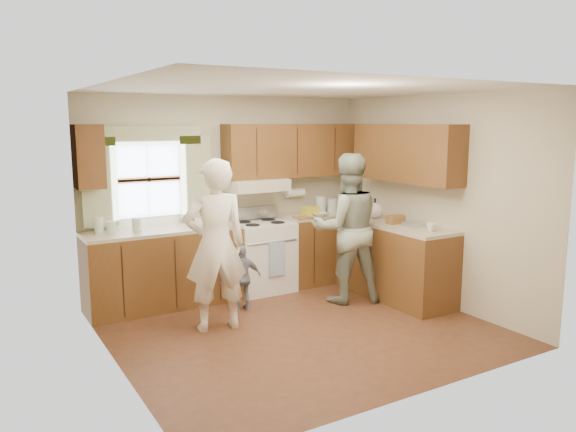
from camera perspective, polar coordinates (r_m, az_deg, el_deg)
room at (r=5.79m, az=1.17°, el=0.33°), size 3.80×3.80×3.80m
kitchen_fixtures at (r=7.08m, az=0.78°, el=-1.36°), size 3.80×2.25×2.15m
stove at (r=7.31m, az=-2.80°, el=-4.00°), size 0.76×0.67×1.07m
woman_left at (r=5.89m, az=-7.39°, el=-2.98°), size 0.72×0.53×1.81m
woman_right at (r=6.82m, az=6.02°, el=-1.26°), size 1.06×0.94×1.81m
child at (r=6.58m, az=-4.64°, el=-6.27°), size 0.47×0.24×0.77m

